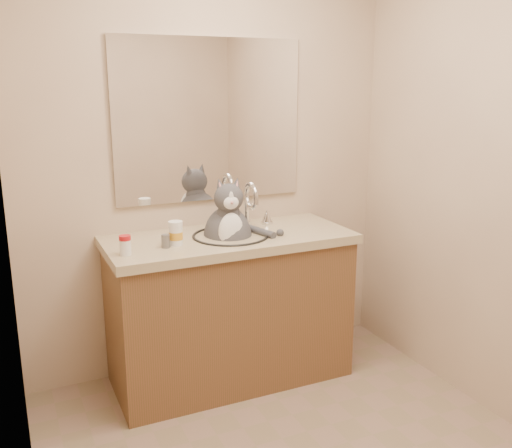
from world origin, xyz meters
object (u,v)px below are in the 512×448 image
Objects in this scene: cat at (229,233)px; pill_bottle_orange at (176,234)px; grey_canister at (166,241)px; pill_bottle_redcap at (125,245)px.

pill_bottle_orange is at bearing -157.51° from cat.
cat is at bearing 13.70° from grey_canister.
pill_bottle_orange is at bearing 23.36° from grey_canister.
pill_bottle_redcap is 0.79× the size of pill_bottle_orange.
pill_bottle_redcap is 0.28m from pill_bottle_orange.
cat reaches higher than pill_bottle_orange.
pill_bottle_orange is 0.07m from grey_canister.
pill_bottle_redcap is at bearing -168.80° from grey_canister.
pill_bottle_redcap is 0.22m from grey_canister.
pill_bottle_orange is (-0.32, -0.07, 0.05)m from cat.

